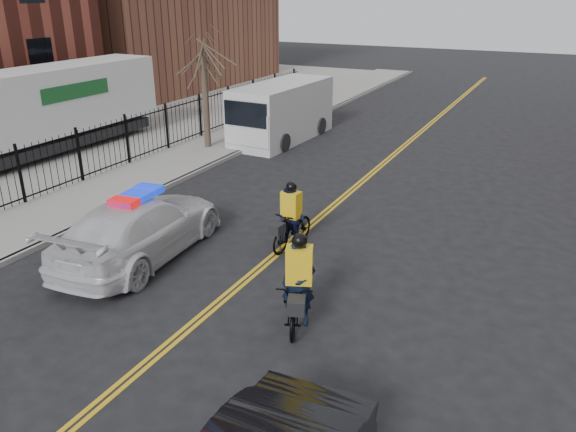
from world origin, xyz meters
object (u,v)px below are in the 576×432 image
(police_cruiser, at_px, (140,227))
(cargo_van, at_px, (280,113))
(cyclist_near, at_px, (299,293))
(cyclist_far, at_px, (291,222))
(semi_trailer, at_px, (41,107))

(police_cruiser, bearing_deg, cargo_van, -84.59)
(cyclist_near, relative_size, cyclist_far, 1.16)
(police_cruiser, distance_m, cargo_van, 12.81)
(police_cruiser, distance_m, cyclist_far, 3.99)
(semi_trailer, relative_size, cyclist_near, 5.18)
(police_cruiser, bearing_deg, cyclist_near, 163.01)
(cargo_van, xyz_separation_m, cyclist_near, (7.49, -13.64, -0.56))
(police_cruiser, relative_size, cyclist_near, 2.59)
(cyclist_near, xyz_separation_m, cyclist_far, (-1.83, 3.32, 0.03))
(police_cruiser, height_order, cargo_van, cargo_van)
(cyclist_near, bearing_deg, cyclist_far, 97.51)
(cargo_van, distance_m, semi_trailer, 10.27)
(police_cruiser, bearing_deg, semi_trailer, -35.40)
(cyclist_near, bearing_deg, semi_trailer, 134.20)
(semi_trailer, bearing_deg, police_cruiser, -29.32)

